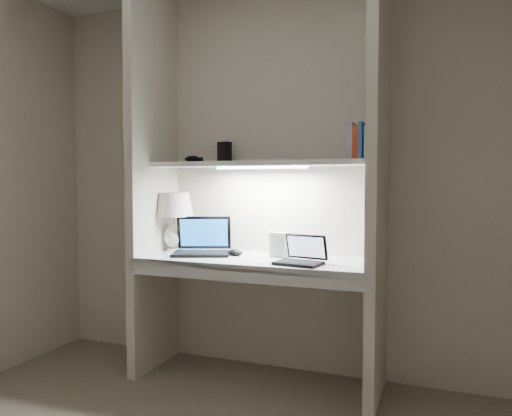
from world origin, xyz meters
The scene contains 17 objects.
back_wall centered at (0.00, 1.50, 1.25)m, with size 3.20×0.01×2.50m, color beige.
alcove_panel_left centered at (-0.73, 1.23, 1.25)m, with size 0.06×0.55×2.50m, color beige.
alcove_panel_right centered at (0.73, 1.23, 1.25)m, with size 0.06×0.55×2.50m, color beige.
desk centered at (0.00, 1.23, 0.75)m, with size 1.40×0.55×0.04m, color white.
desk_apron centered at (0.00, 0.96, 0.72)m, with size 1.46×0.03×0.10m, color silver.
shelf centered at (0.00, 1.32, 1.35)m, with size 1.40×0.36×0.03m, color silver.
strip_light centered at (0.00, 1.32, 1.33)m, with size 0.60×0.04×0.01m, color white.
table_lamp centered at (-0.64, 1.33, 1.04)m, with size 0.27×0.27×0.40m.
laptop_main centered at (-0.39, 1.26, 0.82)m, with size 0.44×0.41×0.24m.
laptop_netbook centered at (0.32, 1.11, 0.81)m, with size 0.29×0.26×0.16m.
speaker centered at (0.13, 1.31, 0.85)m, with size 0.11×0.08×0.15m, color silver.
mouse centered at (-0.16, 1.27, 0.79)m, with size 0.11×0.07×0.04m, color black.
cable_coil centered at (0.34, 1.35, 0.78)m, with size 0.09×0.09×0.01m, color black.
sticky_note centered at (-0.39, 1.13, 0.77)m, with size 0.06×0.06×0.00m, color gold.
book_row centered at (0.64, 1.33, 1.47)m, with size 0.21×0.14×0.22m.
shelf_box centered at (-0.30, 1.41, 1.43)m, with size 0.08×0.06×0.14m, color black.
shelf_gadget centered at (-0.52, 1.37, 1.39)m, with size 0.11×0.08×0.05m, color black.
Camera 1 is at (1.10, -1.61, 1.24)m, focal length 35.00 mm.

